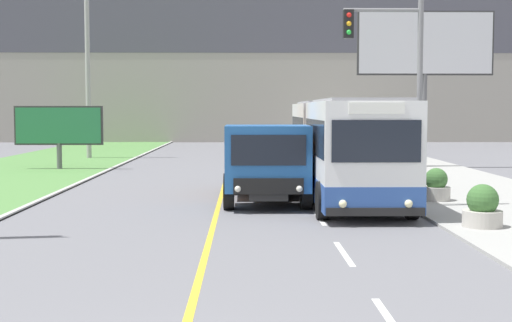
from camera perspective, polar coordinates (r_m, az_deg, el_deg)
The scene contains 12 objects.
apartment_block_background at distance 66.64m, azimuth -1.61°, elevation 11.24°, with size 80.00×8.04×22.18m.
city_bus at distance 23.33m, azimuth 6.93°, elevation 1.02°, with size 2.62×12.06×3.15m.
dump_truck at distance 21.49m, azimuth 0.83°, elevation -0.27°, with size 2.51×6.64×2.40m.
car_distant at distance 38.08m, azimuth 3.62°, elevation 0.87°, with size 1.80×4.30×1.45m.
utility_pole_far at distance 42.92m, azimuth -13.32°, elevation 7.46°, with size 1.80×0.28×10.74m.
traffic_light_mast at distance 20.84m, azimuth 11.27°, elevation 6.81°, with size 2.28×0.32×6.07m.
billboard_large at distance 35.74m, azimuth 13.39°, elevation 8.82°, with size 6.60×0.24×7.60m.
billboard_small at distance 35.19m, azimuth -15.50°, elevation 2.66°, with size 4.18×0.24×3.03m.
planter_round_near at distance 17.75m, azimuth 17.66°, elevation -3.62°, with size 0.93×0.93×1.02m.
planter_round_second at distance 22.50m, azimuth 14.21°, elevation -1.96°, with size 0.86×0.86×1.00m.
planter_round_third at distance 27.20m, azimuth 10.97°, elevation -0.89°, with size 0.86×0.86×0.98m.
planter_round_far at distance 32.03m, azimuth 9.26°, elevation -0.05°, with size 0.93×0.93×1.06m.
Camera 1 is at (0.78, -6.16, 2.86)m, focal length 50.00 mm.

